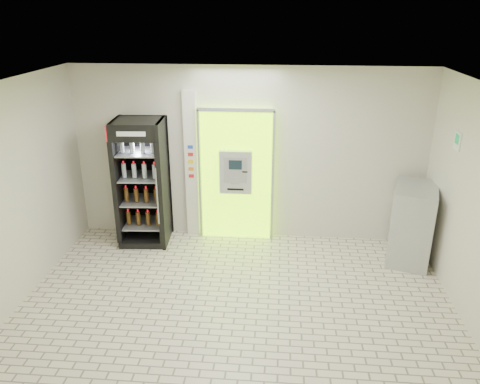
# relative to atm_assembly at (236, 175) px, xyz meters

# --- Properties ---
(ground) EXTENTS (6.00, 6.00, 0.00)m
(ground) POSITION_rel_atm_assembly_xyz_m (0.20, -2.41, -1.17)
(ground) COLOR beige
(ground) RESTS_ON ground
(room_shell) EXTENTS (6.00, 6.00, 6.00)m
(room_shell) POSITION_rel_atm_assembly_xyz_m (0.20, -2.41, 0.67)
(room_shell) COLOR beige
(room_shell) RESTS_ON ground
(atm_assembly) EXTENTS (1.30, 0.24, 2.33)m
(atm_assembly) POSITION_rel_atm_assembly_xyz_m (0.00, 0.00, 0.00)
(atm_assembly) COLOR #99FF00
(atm_assembly) RESTS_ON ground
(pillar) EXTENTS (0.22, 0.11, 2.60)m
(pillar) POSITION_rel_atm_assembly_xyz_m (-0.78, 0.04, 0.13)
(pillar) COLOR silver
(pillar) RESTS_ON ground
(beverage_cooler) EXTENTS (0.86, 0.80, 2.16)m
(beverage_cooler) POSITION_rel_atm_assembly_xyz_m (-1.58, -0.28, -0.13)
(beverage_cooler) COLOR black
(beverage_cooler) RESTS_ON ground
(steel_cabinet) EXTENTS (0.89, 1.08, 1.26)m
(steel_cabinet) POSITION_rel_atm_assembly_xyz_m (2.88, -0.57, -0.54)
(steel_cabinet) COLOR #AEB1B6
(steel_cabinet) RESTS_ON ground
(exit_sign) EXTENTS (0.02, 0.22, 0.26)m
(exit_sign) POSITION_rel_atm_assembly_xyz_m (3.19, -1.01, 0.95)
(exit_sign) COLOR white
(exit_sign) RESTS_ON room_shell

